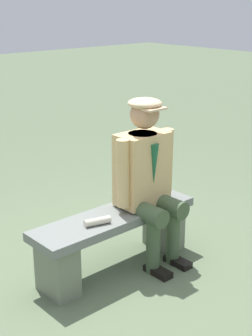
# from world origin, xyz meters

# --- Properties ---
(ground_plane) EXTENTS (30.00, 30.00, 0.00)m
(ground_plane) POSITION_xyz_m (0.00, 0.00, 0.00)
(ground_plane) COLOR #58694C
(bench) EXTENTS (1.42, 0.38, 0.47)m
(bench) POSITION_xyz_m (0.00, 0.00, 0.30)
(bench) COLOR slate
(bench) RESTS_ON ground
(seated_man) EXTENTS (0.58, 0.56, 1.35)m
(seated_man) POSITION_xyz_m (-0.29, 0.06, 0.74)
(seated_man) COLOR tan
(seated_man) RESTS_ON ground
(rolled_magazine) EXTENTS (0.21, 0.11, 0.06)m
(rolled_magazine) POSITION_xyz_m (0.23, 0.07, 0.50)
(rolled_magazine) COLOR beige
(rolled_magazine) RESTS_ON bench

